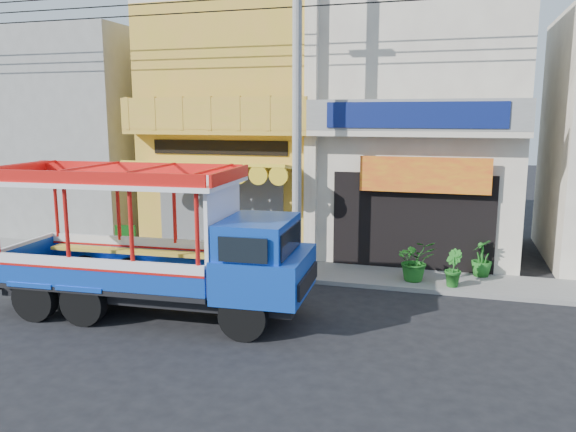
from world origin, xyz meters
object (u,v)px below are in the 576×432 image
object	(u,v)px
potted_plant_a	(415,260)
potted_plant_b	(453,268)
songthaew_truck	(173,246)
utility_pole	(302,96)
potted_plant_c	(482,258)
green_sign	(126,243)

from	to	relation	value
potted_plant_a	potted_plant_b	distance (m)	1.00
songthaew_truck	potted_plant_a	distance (m)	6.56
songthaew_truck	potted_plant_b	xyz separation A→B (m)	(6.05, 3.81, -1.04)
utility_pole	potted_plant_c	xyz separation A→B (m)	(4.81, 1.40, -4.39)
utility_pole	green_sign	bearing A→B (deg)	174.55
songthaew_truck	potted_plant_b	size ratio (longest dim) A/B	7.64
songthaew_truck	potted_plant_c	xyz separation A→B (m)	(6.82, 5.01, -1.01)
utility_pole	songthaew_truck	bearing A→B (deg)	-119.16
green_sign	potted_plant_a	size ratio (longest dim) A/B	0.88
green_sign	potted_plant_c	distance (m)	10.77
songthaew_truck	potted_plant_c	bearing A→B (deg)	36.30
green_sign	potted_plant_c	xyz separation A→B (m)	(10.74, 0.83, 0.10)
potted_plant_a	potted_plant_b	bearing A→B (deg)	-34.12
utility_pole	potted_plant_b	world-z (taller)	utility_pole
green_sign	potted_plant_c	bearing A→B (deg)	4.44
songthaew_truck	potted_plant_a	world-z (taller)	songthaew_truck
songthaew_truck	potted_plant_c	world-z (taller)	songthaew_truck
utility_pole	songthaew_truck	xyz separation A→B (m)	(-2.02, -3.61, -3.39)
green_sign	potted_plant_a	world-z (taller)	potted_plant_a
green_sign	potted_plant_a	xyz separation A→B (m)	(8.99, -0.13, 0.15)
songthaew_truck	potted_plant_b	bearing A→B (deg)	32.23
songthaew_truck	green_sign	distance (m)	5.83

